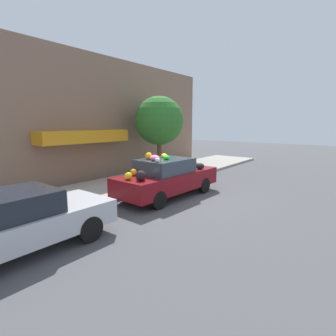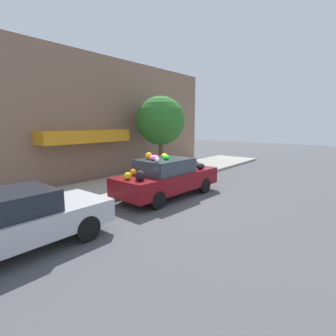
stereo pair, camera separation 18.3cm
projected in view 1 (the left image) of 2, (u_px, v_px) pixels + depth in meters
ground_plane at (170, 197)px, 9.98m from camera, size 60.00×60.00×0.00m
sidewalk_curb at (122, 185)px, 11.59m from camera, size 24.00×3.20×0.14m
building_facade at (87, 119)px, 12.41m from camera, size 18.00×1.20×6.03m
street_tree at (159, 121)px, 13.81m from camera, size 2.56×2.56×4.04m
fire_hydrant at (148, 176)px, 11.43m from camera, size 0.20×0.20×0.70m
art_car at (167, 177)px, 9.87m from camera, size 4.44×1.87×1.72m
parked_car_plain at (15, 222)px, 5.54m from camera, size 4.09×1.72×1.36m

